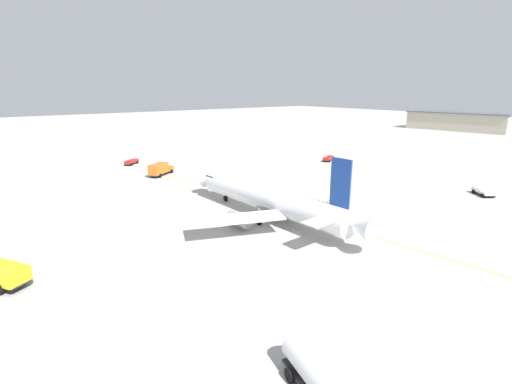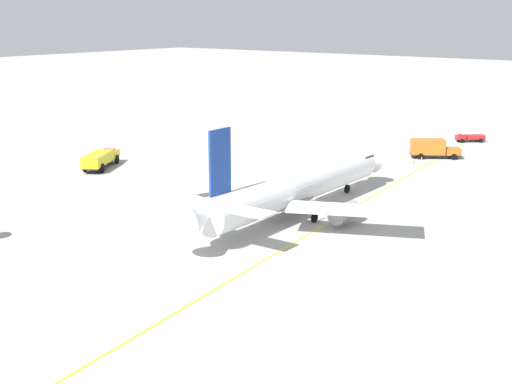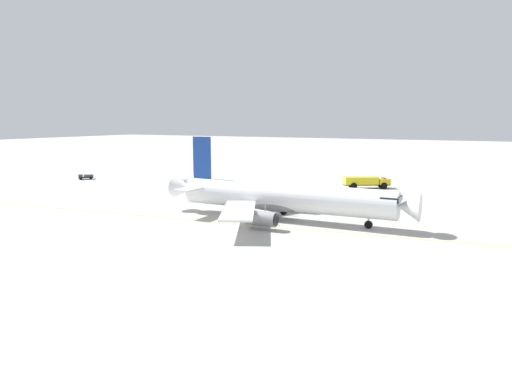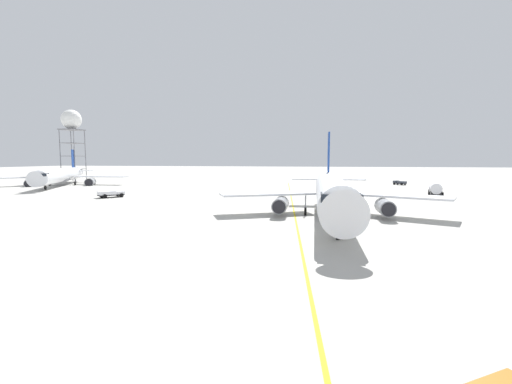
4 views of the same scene
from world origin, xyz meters
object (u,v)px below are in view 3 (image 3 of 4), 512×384
at_px(baggage_truck_truck, 86,176).
at_px(airliner_main, 282,198).
at_px(fire_tender_truck, 366,181).
at_px(fuel_tanker_truck, 195,181).

bearing_deg(baggage_truck_truck, airliner_main, 113.74).
height_order(airliner_main, baggage_truck_truck, airliner_main).
bearing_deg(baggage_truck_truck, fire_tender_truck, 146.51).
height_order(airliner_main, fire_tender_truck, airliner_main).
xyz_separation_m(fire_tender_truck, baggage_truck_truck, (-65.97, -17.06, -0.82)).
relative_size(airliner_main, fire_tender_truck, 3.94).
bearing_deg(fire_tender_truck, fuel_tanker_truck, 176.69).
distance_m(fire_tender_truck, baggage_truck_truck, 68.14).
height_order(baggage_truck_truck, fuel_tanker_truck, fuel_tanker_truck).
relative_size(fire_tender_truck, baggage_truck_truck, 2.57).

